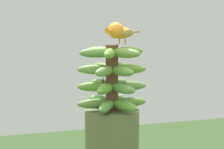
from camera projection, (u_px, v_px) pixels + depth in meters
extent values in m
cylinder|color=brown|center=(112.00, 78.00, 1.58)|extent=(0.05, 0.05, 0.26)
ellipsoid|color=olive|center=(96.00, 104.00, 1.58)|extent=(0.15, 0.05, 0.04)
ellipsoid|color=#5E9540|center=(107.00, 106.00, 1.54)|extent=(0.12, 0.14, 0.04)
ellipsoid|color=#609936|center=(123.00, 106.00, 1.55)|extent=(0.10, 0.15, 0.04)
ellipsoid|color=olive|center=(128.00, 102.00, 1.61)|extent=(0.15, 0.05, 0.04)
ellipsoid|color=olive|center=(117.00, 100.00, 1.66)|extent=(0.12, 0.14, 0.04)
ellipsoid|color=#609945|center=(101.00, 100.00, 1.65)|extent=(0.10, 0.15, 0.04)
ellipsoid|color=#639745|center=(122.00, 88.00, 1.54)|extent=(0.09, 0.15, 0.04)
ellipsoid|color=#669341|center=(128.00, 86.00, 1.60)|extent=(0.15, 0.06, 0.04)
ellipsoid|color=#699B37|center=(118.00, 84.00, 1.65)|extent=(0.12, 0.14, 0.04)
ellipsoid|color=olive|center=(102.00, 84.00, 1.64)|extent=(0.09, 0.15, 0.04)
ellipsoid|color=olive|center=(96.00, 87.00, 1.58)|extent=(0.15, 0.06, 0.04)
ellipsoid|color=#649735|center=(106.00, 89.00, 1.53)|extent=(0.12, 0.14, 0.04)
ellipsoid|color=olive|center=(128.00, 69.00, 1.58)|extent=(0.15, 0.07, 0.04)
ellipsoid|color=olive|center=(118.00, 68.00, 1.63)|extent=(0.13, 0.14, 0.04)
ellipsoid|color=#609136|center=(103.00, 68.00, 1.63)|extent=(0.08, 0.15, 0.04)
ellipsoid|color=#6F9943|center=(96.00, 69.00, 1.57)|extent=(0.15, 0.07, 0.04)
ellipsoid|color=olive|center=(105.00, 71.00, 1.52)|extent=(0.13, 0.14, 0.04)
ellipsoid|color=olive|center=(121.00, 71.00, 1.53)|extent=(0.08, 0.15, 0.04)
ellipsoid|color=olive|center=(124.00, 53.00, 1.53)|extent=(0.12, 0.14, 0.04)
ellipsoid|color=olive|center=(126.00, 52.00, 1.59)|extent=(0.15, 0.05, 0.04)
ellipsoid|color=#5E9D3C|center=(114.00, 51.00, 1.63)|extent=(0.10, 0.15, 0.04)
ellipsoid|color=#66993A|center=(100.00, 51.00, 1.61)|extent=(0.12, 0.14, 0.04)
ellipsoid|color=#608F3D|center=(98.00, 53.00, 1.55)|extent=(0.15, 0.05, 0.04)
ellipsoid|color=#699B37|center=(110.00, 54.00, 1.51)|extent=(0.10, 0.15, 0.04)
cone|color=#4C2D1E|center=(103.00, 85.00, 1.58)|extent=(0.04, 0.04, 0.06)
cylinder|color=#C68933|center=(119.00, 41.00, 1.60)|extent=(0.01, 0.00, 0.02)
cylinder|color=#C68933|center=(125.00, 42.00, 1.58)|extent=(0.01, 0.01, 0.02)
ellipsoid|color=orange|center=(122.00, 33.00, 1.58)|extent=(0.11, 0.10, 0.05)
ellipsoid|color=olive|center=(118.00, 33.00, 1.60)|extent=(0.07, 0.05, 0.03)
ellipsoid|color=olive|center=(128.00, 33.00, 1.57)|extent=(0.07, 0.05, 0.03)
cube|color=olive|center=(133.00, 32.00, 1.64)|extent=(0.06, 0.06, 0.01)
sphere|color=orange|center=(116.00, 30.00, 1.54)|extent=(0.06, 0.06, 0.06)
sphere|color=black|center=(120.00, 29.00, 1.52)|extent=(0.01, 0.01, 0.01)
cone|color=orange|center=(110.00, 31.00, 1.51)|extent=(0.04, 0.04, 0.02)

